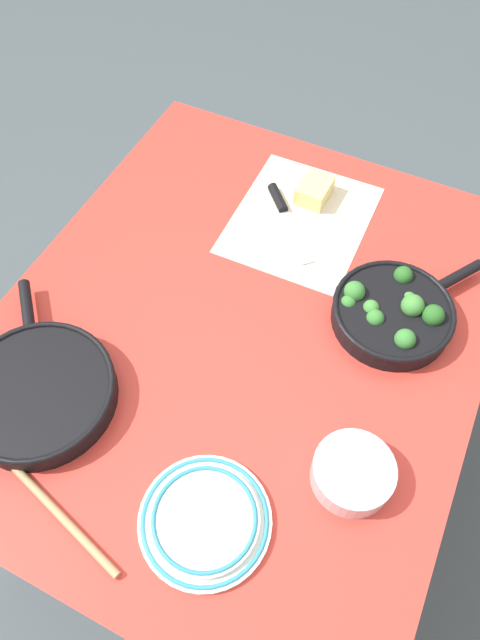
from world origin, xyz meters
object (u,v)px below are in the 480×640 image
at_px(wooden_spoon, 31,484).
at_px(prep_bowl_steel, 353,473).
at_px(grater_knife, 284,212).
at_px(cheese_block, 314,190).
at_px(skillet_eggs, 38,392).
at_px(dinner_plate_stack, 205,520).
at_px(skillet_broccoli, 394,312).

xyz_separation_m(wooden_spoon, prep_bowl_steel, (-0.26, 0.51, 0.02)).
bearing_deg(grater_knife, prep_bowl_steel, -9.23).
height_order(wooden_spoon, cheese_block, cheese_block).
distance_m(skillet_eggs, wooden_spoon, 0.17).
bearing_deg(prep_bowl_steel, grater_knife, -146.02).
bearing_deg(dinner_plate_stack, skillet_broccoli, 163.41).
height_order(skillet_eggs, grater_knife, skillet_eggs).
height_order(cheese_block, prep_bowl_steel, prep_bowl_steel).
distance_m(grater_knife, prep_bowl_steel, 0.65).
xyz_separation_m(skillet_broccoli, cheese_block, (-0.26, -0.28, -0.01)).
distance_m(skillet_eggs, grater_knife, 0.69).
bearing_deg(wooden_spoon, cheese_block, -86.53).
height_order(wooden_spoon, grater_knife, grater_knife).
relative_size(grater_knife, prep_bowl_steel, 1.36).
distance_m(skillet_eggs, cheese_block, 0.78).
xyz_separation_m(skillet_broccoli, skillet_eggs, (0.47, -0.56, -0.00)).
height_order(skillet_broccoli, prep_bowl_steel, skillet_broccoli).
relative_size(wooden_spoon, grater_knife, 1.82).
height_order(skillet_eggs, dinner_plate_stack, skillet_eggs).
distance_m(wooden_spoon, cheese_block, 0.90).
bearing_deg(skillet_broccoli, grater_knife, 93.94).
bearing_deg(skillet_eggs, cheese_block, -63.32).
relative_size(skillet_broccoli, grater_knife, 1.70).
relative_size(skillet_eggs, wooden_spoon, 0.97).
xyz_separation_m(cheese_block, prep_bowl_steel, (0.62, 0.32, 0.00)).
relative_size(skillet_eggs, grater_knife, 1.78).
bearing_deg(wooden_spoon, skillet_eggs, -44.21).
xyz_separation_m(skillet_broccoli, prep_bowl_steel, (0.36, 0.04, -0.00)).
distance_m(wooden_spoon, grater_knife, 0.81).
bearing_deg(skillet_eggs, prep_bowl_steel, -122.27).
bearing_deg(prep_bowl_steel, wooden_spoon, -62.77).
bearing_deg(grater_knife, skillet_broccoli, 17.73).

